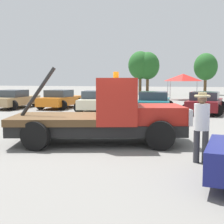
% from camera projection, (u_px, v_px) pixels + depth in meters
% --- Properties ---
extents(ground_plane, '(160.00, 160.00, 0.00)m').
position_uv_depth(ground_plane, '(97.00, 143.00, 10.34)').
color(ground_plane, gray).
extents(tow_truck, '(6.03, 3.61, 2.51)m').
position_uv_depth(tow_truck, '(108.00, 115.00, 10.25)').
color(tow_truck, black).
rests_on(tow_truck, ground).
extents(person_near_truck, '(0.40, 0.40, 1.79)m').
position_uv_depth(person_near_truck, '(202.00, 122.00, 7.79)').
color(person_near_truck, '#38383D').
rests_on(person_near_truck, ground).
extents(parked_car_tan, '(2.48, 4.50, 1.34)m').
position_uv_depth(parked_car_tan, '(14.00, 99.00, 22.81)').
color(parked_car_tan, tan).
rests_on(parked_car_tan, ground).
extents(parked_car_orange, '(2.41, 4.30, 1.34)m').
position_uv_depth(parked_car_orange, '(60.00, 99.00, 22.83)').
color(parked_car_orange, orange).
rests_on(parked_car_orange, ground).
extents(parked_car_cream, '(3.06, 5.13, 1.34)m').
position_uv_depth(parked_car_cream, '(97.00, 101.00, 21.10)').
color(parked_car_cream, beige).
rests_on(parked_car_cream, ground).
extents(parked_car_teal, '(2.78, 5.03, 1.34)m').
position_uv_depth(parked_car_teal, '(154.00, 102.00, 19.75)').
color(parked_car_teal, '#196670').
rests_on(parked_car_teal, ground).
extents(parked_car_maroon, '(2.78, 4.80, 1.34)m').
position_uv_depth(parked_car_maroon, '(205.00, 103.00, 19.45)').
color(parked_car_maroon, maroon).
rests_on(parked_car_maroon, ground).
extents(canopy_tent_red, '(2.88, 2.88, 2.67)m').
position_uv_depth(canopy_tent_red, '(183.00, 77.00, 31.91)').
color(canopy_tent_red, '#9E9EA3').
rests_on(canopy_tent_red, ground).
extents(tree_left, '(3.15, 3.15, 5.63)m').
position_uv_depth(tree_left, '(206.00, 67.00, 42.20)').
color(tree_left, brown).
rests_on(tree_left, ground).
extents(tree_center, '(3.33, 3.33, 5.96)m').
position_uv_depth(tree_center, '(148.00, 66.00, 44.15)').
color(tree_center, brown).
rests_on(tree_center, ground).
extents(tree_right, '(3.40, 3.40, 6.07)m').
position_uv_depth(tree_right, '(140.00, 65.00, 44.30)').
color(tree_right, brown).
rests_on(tree_right, ground).
extents(traffic_cone, '(0.40, 0.40, 0.55)m').
position_uv_depth(traffic_cone, '(69.00, 120.00, 14.37)').
color(traffic_cone, black).
rests_on(traffic_cone, ground).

